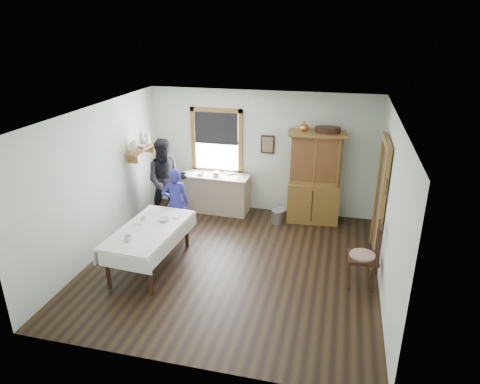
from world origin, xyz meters
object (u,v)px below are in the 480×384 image
at_px(woman_blue, 176,206).
at_px(figure_dark, 167,183).
at_px(china_hutch, 314,178).
at_px(pail, 278,217).
at_px(spindle_chair, 363,255).
at_px(work_counter, 216,193).
at_px(wicker_basket, 304,217).
at_px(dining_table, 150,247).

height_order(woman_blue, figure_dark, figure_dark).
distance_m(china_hutch, pail, 1.13).
height_order(china_hutch, spindle_chair, china_hutch).
bearing_deg(woman_blue, figure_dark, -79.39).
bearing_deg(work_counter, wicker_basket, -0.16).
relative_size(pail, wicker_basket, 0.86).
bearing_deg(spindle_chair, figure_dark, 155.09).
distance_m(spindle_chair, woman_blue, 3.67).
relative_size(spindle_chair, figure_dark, 0.67).
xyz_separation_m(dining_table, pail, (1.90, 2.25, -0.23)).
bearing_deg(pail, china_hutch, 22.21).
height_order(spindle_chair, woman_blue, woman_blue).
height_order(pail, wicker_basket, pail).
xyz_separation_m(spindle_chair, wicker_basket, (-1.13, 2.18, -0.46)).
bearing_deg(china_hutch, figure_dark, -172.98).
distance_m(work_counter, figure_dark, 1.17).
bearing_deg(figure_dark, dining_table, -97.32).
bearing_deg(china_hutch, spindle_chair, -71.29).
bearing_deg(pail, woman_blue, -149.99).
bearing_deg(dining_table, figure_dark, 103.58).
relative_size(pail, woman_blue, 0.21).
bearing_deg(wicker_basket, dining_table, -134.95).
xyz_separation_m(dining_table, wicker_basket, (2.45, 2.46, -0.27)).
bearing_deg(work_counter, spindle_chair, -33.47).
xyz_separation_m(china_hutch, dining_table, (-2.60, -2.54, -0.61)).
relative_size(wicker_basket, figure_dark, 0.20).
height_order(dining_table, woman_blue, woman_blue).
height_order(work_counter, woman_blue, woman_blue).
height_order(work_counter, wicker_basket, work_counter).
xyz_separation_m(work_counter, dining_table, (-0.43, -2.54, -0.06)).
xyz_separation_m(work_counter, pail, (1.46, -0.29, -0.29)).
bearing_deg(work_counter, dining_table, -97.36).
height_order(pail, figure_dark, figure_dark).
bearing_deg(figure_dark, china_hutch, -9.13).
xyz_separation_m(work_counter, figure_dark, (-0.89, -0.64, 0.40)).
bearing_deg(pail, work_counter, 168.80).
height_order(work_counter, china_hutch, china_hutch).
relative_size(china_hutch, dining_table, 1.06).
bearing_deg(dining_table, woman_blue, 88.69).
xyz_separation_m(wicker_basket, woman_blue, (-2.42, -1.28, 0.57)).
relative_size(china_hutch, pail, 6.95).
height_order(dining_table, pail, dining_table).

